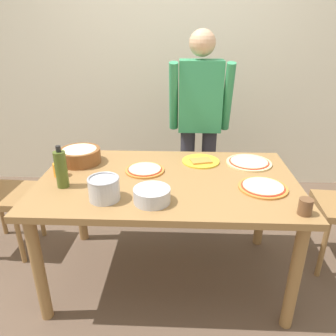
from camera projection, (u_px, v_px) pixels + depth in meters
ground at (168, 274)px, 2.32m from camera, size 8.00×8.00×0.00m
wall_back at (175, 62)px, 3.26m from camera, size 5.60×0.10×2.60m
dining_table at (168, 191)px, 2.05m from camera, size 1.60×0.96×0.76m
person_cook at (199, 119)px, 2.62m from camera, size 0.49×0.25×1.62m
pizza_raw_on_board at (249, 162)px, 2.23m from camera, size 0.31×0.31×0.02m
pizza_cooked_on_tray at (145, 170)px, 2.11m from camera, size 0.26×0.26×0.02m
pizza_second_cooked at (263, 187)px, 1.89m from camera, size 0.29×0.29×0.02m
plate_with_slice at (201, 161)px, 2.25m from camera, size 0.26×0.26×0.02m
popcorn_bowl at (80, 154)px, 2.23m from camera, size 0.28×0.28×0.11m
mixing_bowl_steel at (152, 195)px, 1.73m from camera, size 0.20×0.20×0.08m
olive_oil_bottle at (61, 169)px, 1.87m from camera, size 0.07×0.07×0.26m
steel_pot at (104, 188)px, 1.75m from camera, size 0.17×0.17×0.13m
cup_orange at (59, 170)px, 2.04m from camera, size 0.07×0.07×0.08m
cup_small_brown at (305, 207)px, 1.62m from camera, size 0.07×0.07×0.08m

